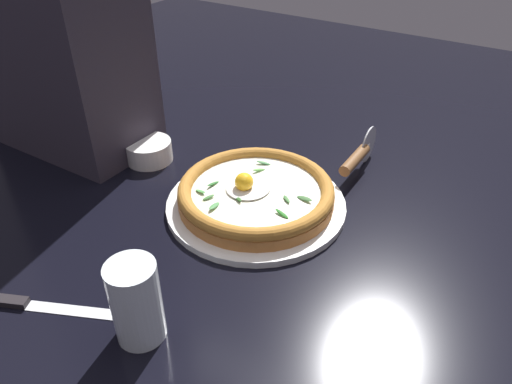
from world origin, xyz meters
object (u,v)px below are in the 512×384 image
pizza (256,192)px  drinking_glass (137,307)px  side_bowl (149,151)px  pizza_cutter (359,155)px  table_knife (30,304)px

pizza → drinking_glass: size_ratio=2.34×
side_bowl → pizza_cutter: 0.42m
table_knife → side_bowl: bearing=-159.7°
side_bowl → pizza_cutter: bearing=117.2°
pizza → table_knife: size_ratio=1.28×
side_bowl → drinking_glass: bearing=42.6°
side_bowl → table_knife: bearing=20.3°
pizza_cutter → drinking_glass: bearing=-7.8°
pizza → pizza_cutter: (-0.21, 0.10, 0.01)m
pizza_cutter → drinking_glass: 0.53m
pizza_cutter → side_bowl: bearing=-62.8°
drinking_glass → pizza: bearing=-174.5°
side_bowl → table_knife: size_ratio=0.44×
pizza → side_bowl: size_ratio=2.92×
pizza → table_knife: 0.39m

